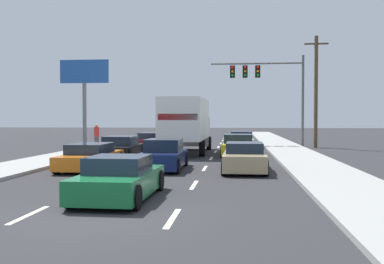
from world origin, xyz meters
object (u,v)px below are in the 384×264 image
object	(u,v)px
car_white	(241,141)
utility_pole_mid	(316,90)
car_maroon	(152,141)
car_orange	(91,157)
car_green	(120,179)
car_yellow	(238,146)
pedestrian_near_corner	(97,136)
traffic_signal_mast	(261,78)
car_tan	(244,158)
box_truck	(187,122)
roadside_billboard	(84,83)
car_black	(121,148)
car_navy	(164,156)

from	to	relation	value
car_white	utility_pole_mid	xyz separation A→B (m)	(5.68, 1.26, 3.82)
car_maroon	car_orange	distance (m)	13.94
car_maroon	car_green	bearing A→B (deg)	-81.39
car_yellow	pedestrian_near_corner	size ratio (longest dim) A/B	2.59
car_orange	car_yellow	distance (m)	10.23
traffic_signal_mast	utility_pole_mid	xyz separation A→B (m)	(4.08, -1.52, -1.11)
car_orange	car_tan	size ratio (longest dim) A/B	1.11
box_truck	car_white	size ratio (longest dim) A/B	2.12
box_truck	car_yellow	world-z (taller)	box_truck
car_tan	box_truck	bearing A→B (deg)	110.99
traffic_signal_mast	roadside_billboard	xyz separation A→B (m)	(-15.74, 2.79, -0.04)
car_orange	car_yellow	xyz separation A→B (m)	(6.54, 7.87, 0.04)
car_tan	roadside_billboard	distance (m)	24.94
roadside_billboard	car_maroon	bearing A→B (deg)	-39.01
roadside_billboard	car_orange	bearing A→B (deg)	-69.75
box_truck	car_green	distance (m)	16.15
car_maroon	car_yellow	bearing A→B (deg)	-42.97
car_black	car_green	size ratio (longest dim) A/B	1.05
car_yellow	car_green	bearing A→B (deg)	-102.80
car_navy	car_white	xyz separation A→B (m)	(3.56, 14.06, -0.01)
utility_pole_mid	box_truck	bearing A→B (deg)	-145.19
car_white	car_tan	size ratio (longest dim) A/B	0.95
box_truck	car_orange	bearing A→B (deg)	-109.44
box_truck	utility_pole_mid	bearing A→B (deg)	34.81
car_black	car_yellow	distance (m)	7.05
car_maroon	car_white	distance (m)	6.78
car_orange	utility_pole_mid	bearing A→B (deg)	51.36
car_navy	pedestrian_near_corner	distance (m)	13.67
car_navy	pedestrian_near_corner	size ratio (longest dim) A/B	2.43
car_black	utility_pole_mid	size ratio (longest dim) A/B	0.50
car_navy	car_green	world-z (taller)	car_navy
traffic_signal_mast	utility_pole_mid	distance (m)	4.49
box_truck	car_navy	world-z (taller)	box_truck
car_navy	car_green	bearing A→B (deg)	-90.37
car_black	car_navy	world-z (taller)	car_navy
car_maroon	utility_pole_mid	bearing A→B (deg)	7.65
car_white	pedestrian_near_corner	bearing A→B (deg)	-167.74
car_white	roadside_billboard	distance (m)	15.96
car_green	roadside_billboard	bearing A→B (deg)	111.44
car_white	traffic_signal_mast	size ratio (longest dim) A/B	0.54
car_tan	utility_pole_mid	xyz separation A→B (m)	(5.69, 15.66, 3.85)
pedestrian_near_corner	car_maroon	bearing A→B (deg)	26.69
car_orange	traffic_signal_mast	bearing A→B (deg)	63.88
car_yellow	car_maroon	bearing A→B (deg)	137.03
box_truck	pedestrian_near_corner	size ratio (longest dim) A/B	4.97
box_truck	car_green	xyz separation A→B (m)	(-0.06, -16.08, -1.46)
traffic_signal_mast	pedestrian_near_corner	size ratio (longest dim) A/B	4.36
car_orange	pedestrian_near_corner	size ratio (longest dim) A/B	2.72
box_truck	roadside_billboard	bearing A→B (deg)	134.63
car_green	pedestrian_near_corner	world-z (taller)	pedestrian_near_corner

